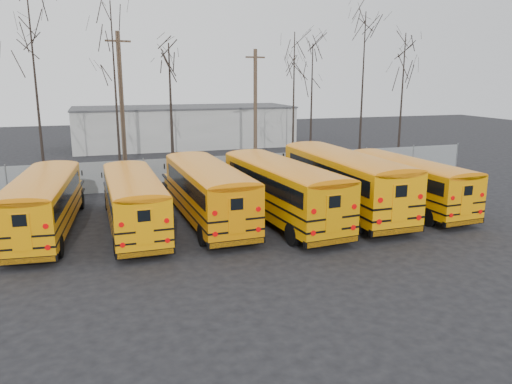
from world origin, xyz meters
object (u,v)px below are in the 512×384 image
object	(u,v)px
utility_pole_left	(122,103)
utility_pole_right	(255,108)
bus_c	(207,188)
bus_e	(342,177)
bus_d	(280,186)
bus_b	(133,197)
bus_f	(406,179)
bus_a	(43,199)

from	to	relation	value
utility_pole_left	utility_pole_right	distance (m)	10.07
bus_c	utility_pole_right	world-z (taller)	utility_pole_right
utility_pole_right	bus_e	bearing A→B (deg)	-99.84
bus_d	utility_pole_right	distance (m)	15.34
bus_e	bus_b	bearing A→B (deg)	179.56
bus_f	utility_pole_right	size ratio (longest dim) A/B	1.12
bus_a	bus_f	xyz separation A→B (m)	(18.54, -0.89, -0.01)
bus_e	bus_f	xyz separation A→B (m)	(3.69, -0.38, -0.28)
bus_a	utility_pole_left	distance (m)	14.66
bus_e	utility_pole_right	xyz separation A→B (m)	(-0.44, 14.01, 2.77)
bus_a	bus_c	xyz separation A→B (m)	(7.56, -0.24, 0.10)
utility_pole_right	bus_a	bearing A→B (deg)	-148.51
bus_d	bus_f	world-z (taller)	bus_d
utility_pole_left	utility_pole_right	bearing A→B (deg)	-15.79
utility_pole_right	bus_b	bearing A→B (deg)	-138.08
bus_f	bus_b	bearing A→B (deg)	175.39
bus_d	bus_f	distance (m)	7.46
bus_f	utility_pole_right	bearing A→B (deg)	102.30
bus_d	bus_c	bearing A→B (deg)	158.94
bus_a	bus_b	world-z (taller)	bus_a
utility_pole_left	utility_pole_right	xyz separation A→B (m)	(10.06, -0.04, -0.54)
bus_e	utility_pole_right	world-z (taller)	utility_pole_right
bus_b	utility_pole_right	world-z (taller)	utility_pole_right
bus_b	utility_pole_left	world-z (taller)	utility_pole_left
bus_c	bus_e	size ratio (longest dim) A/B	0.92
bus_b	bus_c	world-z (taller)	bus_c
utility_pole_left	bus_c	bearing A→B (deg)	-92.48
bus_b	bus_e	bearing A→B (deg)	-0.47
bus_b	bus_d	world-z (taller)	bus_d
utility_pole_left	utility_pole_right	size ratio (longest dim) A/B	1.12
bus_a	bus_f	bearing A→B (deg)	2.12
bus_f	bus_c	bearing A→B (deg)	172.89
bus_e	bus_f	bearing A→B (deg)	-7.17
bus_c	utility_pole_right	bearing A→B (deg)	61.02
bus_c	utility_pole_left	bearing A→B (deg)	100.62
bus_b	bus_d	bearing A→B (deg)	-5.59
bus_b	utility_pole_right	bearing A→B (deg)	52.27
bus_d	bus_e	world-z (taller)	bus_e
utility_pole_right	utility_pole_left	bearing A→B (deg)	168.15
bus_c	bus_e	world-z (taller)	bus_e
bus_a	bus_b	xyz separation A→B (m)	(3.95, -0.66, -0.04)
bus_b	bus_d	xyz separation A→B (m)	(7.13, -0.54, 0.20)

